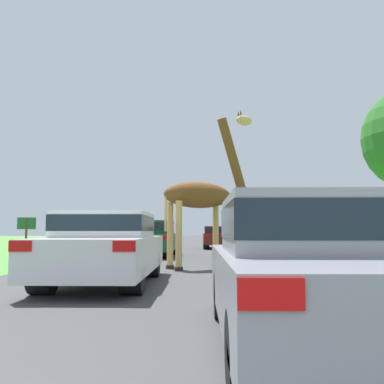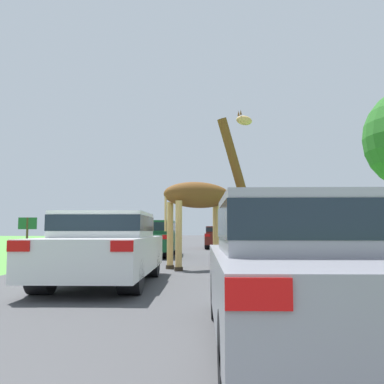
% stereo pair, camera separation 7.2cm
% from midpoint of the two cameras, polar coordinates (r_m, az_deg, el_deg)
% --- Properties ---
extents(road, '(8.21, 120.00, 0.00)m').
position_cam_midpoint_polar(road, '(29.16, -0.43, -7.56)').
color(road, '#424244').
rests_on(road, ground).
extents(giraffe_near_road, '(2.87, 1.77, 4.86)m').
position_cam_midpoint_polar(giraffe_near_road, '(11.92, 1.40, -0.49)').
color(giraffe_near_road, tan).
rests_on(giraffe_near_road, ground).
extents(car_lead_maroon, '(1.80, 4.04, 1.43)m').
position_cam_midpoint_polar(car_lead_maroon, '(4.16, 15.89, -10.05)').
color(car_lead_maroon, gray).
rests_on(car_lead_maroon, ground).
extents(car_queue_right, '(1.96, 4.44, 1.51)m').
position_cam_midpoint_polar(car_queue_right, '(17.49, -5.76, -6.35)').
color(car_queue_right, '#144C28').
rests_on(car_queue_right, ground).
extents(car_queue_left, '(1.74, 4.17, 1.34)m').
position_cam_midpoint_polar(car_queue_left, '(25.16, 3.50, -6.25)').
color(car_queue_left, '#561914').
rests_on(car_queue_left, ground).
extents(car_far_ahead, '(1.93, 4.46, 1.47)m').
position_cam_midpoint_polar(car_far_ahead, '(8.62, -12.24, -7.42)').
color(car_far_ahead, silver).
rests_on(car_far_ahead, ground).
extents(car_verge_right, '(1.84, 4.07, 1.36)m').
position_cam_midpoint_polar(car_verge_right, '(15.00, 9.35, -6.77)').
color(car_verge_right, navy).
rests_on(car_verge_right, ground).
extents(car_rear_follower, '(1.94, 4.02, 1.50)m').
position_cam_midpoint_polar(car_rear_follower, '(23.22, -7.13, -6.11)').
color(car_rear_follower, silver).
rests_on(car_rear_follower, ground).
extents(sign_post, '(0.70, 0.08, 1.58)m').
position_cam_midpoint_polar(sign_post, '(16.47, -22.35, -4.99)').
color(sign_post, '#4C3823').
rests_on(sign_post, ground).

